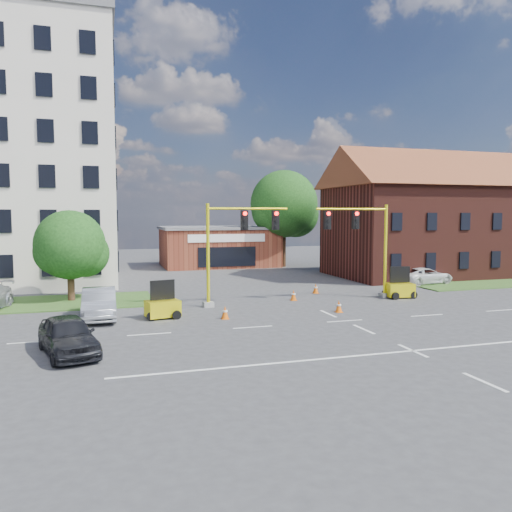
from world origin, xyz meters
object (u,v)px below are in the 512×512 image
signal_mast_east (364,239)px  trailer_west (163,307)px  sedan_dark (68,335)px  trailer_east (399,288)px  signal_mast_west (235,241)px  pickup_white (425,276)px

signal_mast_east → trailer_west: (-13.34, -2.48, -3.31)m
sedan_dark → trailer_east: bearing=7.0°
signal_mast_west → trailer_east: 11.71m
sedan_dark → trailer_west: bearing=39.2°
signal_mast_west → trailer_west: signal_mast_west is taller
signal_mast_west → trailer_west: bearing=-151.8°
sedan_dark → pickup_white: bearing=12.4°
signal_mast_east → trailer_west: bearing=-169.5°
pickup_white → sedan_dark: size_ratio=1.05×
sedan_dark → signal_mast_east: bearing=10.8°
pickup_white → trailer_west: bearing=100.0°
signal_mast_west → trailer_west: 6.21m
signal_mast_west → sedan_dark: (-9.00, -8.48, -3.15)m
signal_mast_east → sedan_dark: size_ratio=1.38×
trailer_west → sedan_dark: trailer_west is taller
signal_mast_west → trailer_east: signal_mast_west is taller
sedan_dark → signal_mast_west: bearing=28.5°
signal_mast_east → trailer_east: bearing=-9.1°
trailer_west → sedan_dark: 7.42m
signal_mast_east → trailer_east: signal_mast_east is taller
signal_mast_west → sedan_dark: size_ratio=1.38×
signal_mast_west → signal_mast_east: same height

